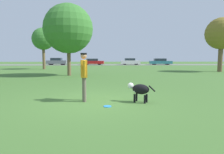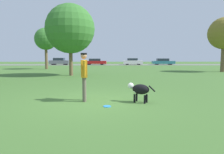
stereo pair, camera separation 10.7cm
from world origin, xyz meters
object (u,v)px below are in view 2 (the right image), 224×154
Objects in this scene: frisbee at (107,106)px; tree_far_left at (46,39)px; parked_car_red at (95,62)px; parked_car_white at (133,62)px; dog at (139,90)px; parked_car_grey at (60,61)px; parked_car_teal at (163,62)px; person at (84,72)px; tree_mid_center at (70,29)px.

frisbee is 0.05× the size of tree_far_left.
parked_car_red is at bearing 68.44° from tree_far_left.
dog is at bearing -95.06° from parked_car_white.
dog is 33.92m from parked_car_red.
parked_car_teal is (21.20, 0.02, -0.06)m from parked_car_grey.
tree_far_left is 15.54m from parked_car_red.
parked_car_grey is at bearing -178.94° from parked_car_white.
parked_car_teal is (13.89, 0.16, -0.00)m from parked_car_red.
person is 0.45× the size of parked_car_white.
person is 2.09m from dog.
parked_car_white is (13.19, 14.14, -3.25)m from tree_far_left.
parked_car_grey is at bearing -177.96° from parked_car_teal.
tree_far_left is (-9.27, 19.59, 3.46)m from dog.
tree_mid_center is 1.50× the size of parked_car_grey.
parked_car_teal is (11.36, 34.48, 0.62)m from frisbee.
dog is 35.39m from parked_car_teal.
person reaches higher than parked_car_red.
tree_mid_center is at bearing -176.22° from person.
parked_car_grey is at bearing -178.86° from parked_car_red.
dog is 0.18× the size of tree_far_left.
parked_car_teal is (12.20, 33.62, -0.43)m from person.
frisbee is 0.06× the size of parked_car_teal.
person is 0.29× the size of tree_mid_center.
tree_mid_center is (4.93, -9.17, 0.07)m from tree_far_left.
person reaches higher than parked_car_grey.
tree_mid_center reaches higher than parked_car_red.
frisbee is at bearing -73.83° from tree_mid_center.
parked_car_grey is 1.03× the size of parked_car_white.
person is 34.78m from parked_car_grey.
parked_car_teal is (10.21, 33.88, 0.17)m from dog.
parked_car_white is at bearing -176.63° from parked_car_teal.
parked_car_white is (5.91, 33.47, -0.39)m from person.
dog is 0.23× the size of parked_car_grey.
tree_far_left is at bearing -131.44° from parked_car_white.
frisbee is (-1.15, -0.60, -0.45)m from dog.
dog is 33.96m from parked_car_white.
parked_car_grey reaches higher than frisbee.
tree_mid_center is 24.96m from parked_car_white.
dog is at bearing -104.78° from parked_car_teal.
person reaches higher than frisbee.
tree_far_left is at bearing -109.31° from parked_car_red.
tree_far_left is 1.33× the size of parked_car_grey.
dog is at bearing -70.12° from parked_car_grey.
dog reaches higher than frisbee.
parked_car_white is 0.87× the size of parked_car_teal.
frisbee is at bearing 58.64° from dog.
parked_car_red is at bearing 88.38° from tree_mid_center.
parked_car_red reaches higher than dog.
tree_far_left is at bearing -33.73° from dog.
parked_car_white reaches higher than frisbee.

